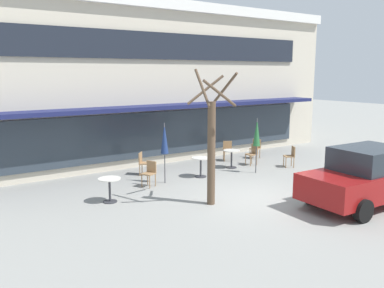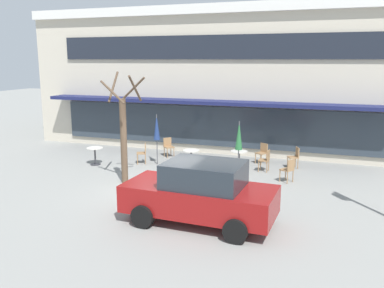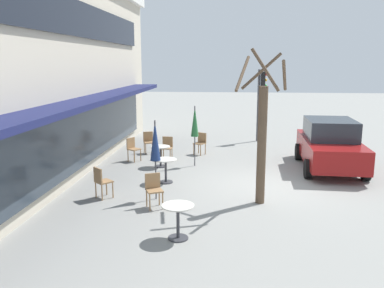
# 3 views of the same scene
# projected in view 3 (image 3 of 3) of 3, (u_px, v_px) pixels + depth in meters

# --- Properties ---
(ground_plane) EXTENTS (80.00, 80.00, 0.00)m
(ground_plane) POSITION_uv_depth(u_px,v_px,m) (267.00, 185.00, 12.52)
(ground_plane) COLOR gray
(cafe_table_near_wall) EXTENTS (0.70, 0.70, 0.76)m
(cafe_table_near_wall) POSITION_uv_depth(u_px,v_px,m) (166.00, 167.00, 12.70)
(cafe_table_near_wall) COLOR #333338
(cafe_table_near_wall) RESTS_ON ground
(cafe_table_streetside) EXTENTS (0.70, 0.70, 0.76)m
(cafe_table_streetside) POSITION_uv_depth(u_px,v_px,m) (161.00, 153.00, 14.64)
(cafe_table_streetside) COLOR #333338
(cafe_table_streetside) RESTS_ON ground
(cafe_table_by_tree) EXTENTS (0.70, 0.70, 0.76)m
(cafe_table_by_tree) POSITION_uv_depth(u_px,v_px,m) (178.00, 216.00, 8.61)
(cafe_table_by_tree) COLOR #333338
(cafe_table_by_tree) RESTS_ON ground
(patio_umbrella_green_folded) EXTENTS (0.28, 0.28, 2.20)m
(patio_umbrella_green_folded) POSITION_uv_depth(u_px,v_px,m) (195.00, 122.00, 14.55)
(patio_umbrella_green_folded) COLOR #4C4C51
(patio_umbrella_green_folded) RESTS_ON ground
(patio_umbrella_cream_folded) EXTENTS (0.28, 0.28, 2.20)m
(patio_umbrella_cream_folded) POSITION_uv_depth(u_px,v_px,m) (155.00, 141.00, 10.95)
(patio_umbrella_cream_folded) COLOR #4C4C51
(patio_umbrella_cream_folded) RESTS_ON ground
(cafe_chair_0) EXTENTS (0.53, 0.53, 0.89)m
(cafe_chair_0) POSITION_uv_depth(u_px,v_px,m) (154.00, 188.00, 10.52)
(cafe_chair_0) COLOR #9E754C
(cafe_chair_0) RESTS_ON ground
(cafe_chair_1) EXTENTS (0.42, 0.42, 0.89)m
(cafe_chair_1) POSITION_uv_depth(u_px,v_px,m) (167.00, 146.00, 15.73)
(cafe_chair_1) COLOR #9E754C
(cafe_chair_1) RESTS_ON ground
(cafe_chair_2) EXTENTS (0.57, 0.57, 0.89)m
(cafe_chair_2) POSITION_uv_depth(u_px,v_px,m) (101.00, 180.00, 11.20)
(cafe_chair_2) COLOR #9E754C
(cafe_chair_2) RESTS_ON ground
(cafe_chair_3) EXTENTS (0.52, 0.52, 0.89)m
(cafe_chair_3) POSITION_uv_depth(u_px,v_px,m) (149.00, 141.00, 16.86)
(cafe_chair_3) COLOR #9E754C
(cafe_chair_3) RESTS_ON ground
(cafe_chair_4) EXTENTS (0.55, 0.55, 0.89)m
(cafe_chair_4) POSITION_uv_depth(u_px,v_px,m) (133.00, 148.00, 15.50)
(cafe_chair_4) COLOR #9E754C
(cafe_chair_4) RESTS_ON ground
(cafe_chair_5) EXTENTS (0.55, 0.55, 0.89)m
(cafe_chair_5) POSITION_uv_depth(u_px,v_px,m) (201.00, 142.00, 16.63)
(cafe_chair_5) COLOR #9E754C
(cafe_chair_5) RESTS_ON ground
(parked_sedan) EXTENTS (4.27, 2.15, 1.76)m
(parked_sedan) POSITION_uv_depth(u_px,v_px,m) (330.00, 145.00, 14.28)
(parked_sedan) COLOR maroon
(parked_sedan) RESTS_ON ground
(street_tree) EXTENTS (1.36, 1.39, 4.07)m
(street_tree) POSITION_uv_depth(u_px,v_px,m) (262.00, 135.00, 10.60)
(street_tree) COLOR brown
(street_tree) RESTS_ON ground
(traffic_light_pole) EXTENTS (0.26, 0.44, 3.40)m
(traffic_light_pole) POSITION_uv_depth(u_px,v_px,m) (261.00, 93.00, 19.10)
(traffic_light_pole) COLOR #47474C
(traffic_light_pole) RESTS_ON ground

